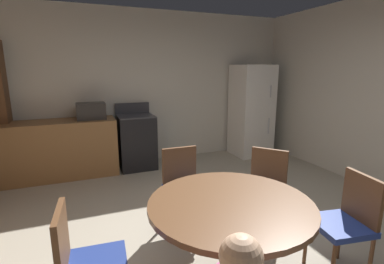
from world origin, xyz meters
TOP-DOWN VIEW (x-y plane):
  - ground_plane at (0.00, 0.00)m, footprint 14.00×14.00m
  - wall_back at (0.00, 3.03)m, footprint 5.73×0.12m
  - kitchen_counter at (-1.60, 2.63)m, footprint 1.94×0.60m
  - oven_range at (-0.27, 2.63)m, footprint 0.60×0.60m
  - refrigerator at (1.99, 2.58)m, footprint 0.68×0.68m
  - microwave at (-0.97, 2.63)m, footprint 0.44×0.32m
  - dining_table at (-0.18, -0.50)m, footprint 1.19×1.19m
  - chair_west at (-1.19, -0.42)m, footprint 0.43×0.43m
  - chair_northeast at (0.60, 0.15)m, footprint 0.56×0.56m
  - chair_north at (-0.18, 0.51)m, footprint 0.40×0.40m
  - chair_east at (0.82, -0.66)m, footprint 0.46×0.46m

SIDE VIEW (x-z plane):
  - ground_plane at x=0.00m, z-range 0.00..0.00m
  - kitchen_counter at x=-1.60m, z-range 0.00..0.90m
  - oven_range at x=-0.27m, z-range -0.08..1.02m
  - chair_west at x=-1.19m, z-range 0.07..0.94m
  - chair_northeast at x=0.60m, z-range 0.07..0.94m
  - chair_north at x=-0.18m, z-range 0.07..0.94m
  - chair_east at x=0.82m, z-range 0.07..0.94m
  - dining_table at x=-0.18m, z-range 0.22..0.98m
  - refrigerator at x=1.99m, z-range 0.00..1.76m
  - microwave at x=-0.97m, z-range 0.90..1.16m
  - wall_back at x=0.00m, z-range 0.00..2.70m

